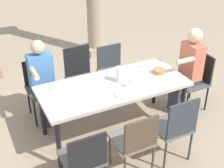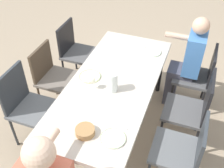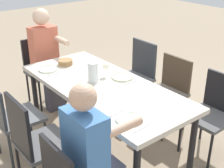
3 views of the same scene
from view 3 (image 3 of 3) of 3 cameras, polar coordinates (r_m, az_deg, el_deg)
name	(u,v)px [view 3 (image 3 of 3)]	position (r m, az deg, el deg)	size (l,w,h in m)	color
ground_plane	(104,146)	(3.55, -1.58, -11.33)	(16.00, 16.00, 0.00)	gray
dining_table	(103,90)	(3.19, -1.72, -1.14)	(1.99, 0.87, 0.77)	beige
chair_west_south	(214,110)	(3.37, 18.38, -4.57)	(0.44, 0.44, 0.88)	#4F4F50
chair_mid_north	(34,139)	(2.78, -14.24, -9.87)	(0.44, 0.44, 0.96)	#4F4F50
chair_mid_south	(168,88)	(3.69, 10.40, -0.75)	(0.44, 0.44, 0.89)	#6A6158
chair_east_north	(11,115)	(3.24, -18.27, -5.54)	(0.44, 0.44, 0.88)	#5B5E61
chair_east_south	(137,72)	(4.04, 4.64, 2.16)	(0.44, 0.44, 0.94)	#5B5E61
chair_head_east	(42,66)	(4.38, -12.90, 3.20)	(0.44, 0.44, 0.91)	#4F4F50
diner_woman_green	(93,155)	(2.32, -3.45, -12.99)	(0.35, 0.49, 1.27)	#3F3F4C
diner_man_white	(47,56)	(4.16, -11.98, 5.02)	(0.50, 0.35, 1.34)	#3F3F4C
plate_0	(129,119)	(2.54, 3.19, -6.56)	(0.23, 0.23, 0.02)	white
fork_0	(142,128)	(2.45, 5.53, -8.09)	(0.02, 0.17, 0.01)	silver
spoon_0	(118,113)	(2.64, 1.03, -5.35)	(0.02, 0.17, 0.01)	silver
plate_1	(122,77)	(3.30, 1.93, 1.26)	(0.23, 0.23, 0.02)	silver
wine_glass_1	(106,67)	(3.32, -1.17, 3.25)	(0.07, 0.07, 0.15)	white
fork_1	(132,82)	(3.20, 3.66, 0.32)	(0.02, 0.17, 0.01)	silver
spoon_1	(114,73)	(3.41, 0.30, 1.96)	(0.02, 0.17, 0.01)	silver
plate_2	(48,69)	(3.58, -11.77, 2.67)	(0.22, 0.22, 0.02)	white
fork_2	(55,74)	(3.46, -10.61, 1.85)	(0.02, 0.17, 0.01)	silver
spoon_2	(42,66)	(3.71, -12.84, 3.26)	(0.02, 0.17, 0.01)	silver
water_pitcher	(93,73)	(3.18, -3.56, 1.99)	(0.11, 0.11, 0.21)	white
bread_basket	(65,62)	(3.70, -8.64, 4.01)	(0.17, 0.17, 0.06)	#9E7547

